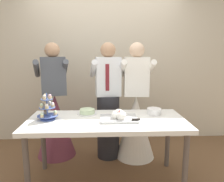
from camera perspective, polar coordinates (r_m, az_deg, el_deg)
The scene contains 10 objects.
ground_plane at distance 2.85m, azimuth -1.35°, elevation -22.36°, with size 8.00×8.00×0.00m, color brown.
rear_wall at distance 3.78m, azimuth -1.87°, elevation 9.01°, with size 5.20×0.10×2.90m, color beige.
dessert_table at distance 2.54m, azimuth -1.42°, elevation -8.96°, with size 1.80×0.80×0.78m.
cupcake_stand at distance 2.59m, azimuth -16.54°, elevation -4.52°, with size 0.23×0.23×0.31m.
main_cake_tray at distance 2.49m, azimuth 1.80°, elevation -6.59°, with size 0.44×0.31×0.12m.
plate_stack at distance 2.74m, azimuth 10.92°, elevation -5.22°, with size 0.18×0.18×0.08m.
round_cake at distance 2.72m, azimuth -6.49°, elevation -5.40°, with size 0.24×0.24×0.06m.
person_groom at distance 3.14m, azimuth -1.01°, elevation -4.30°, with size 0.51×0.54×1.66m.
person_bride at distance 3.20m, azimuth 6.16°, elevation -7.12°, with size 0.56×0.56×1.66m.
person_guest at distance 3.33m, azimuth -14.53°, elevation -6.67°, with size 0.59×0.58×1.66m.
Camera 1 is at (-0.04, -2.40, 1.55)m, focal length 35.07 mm.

